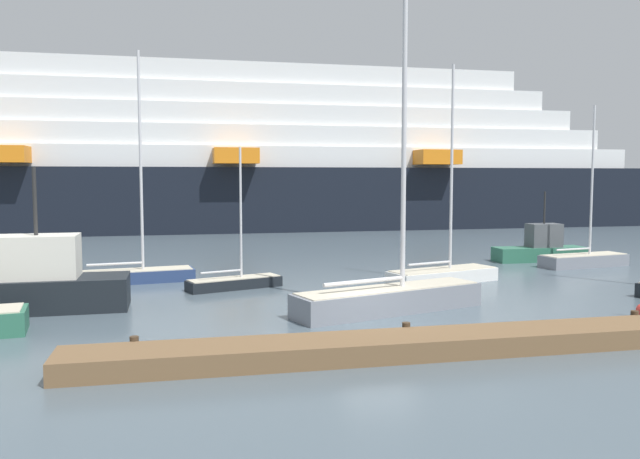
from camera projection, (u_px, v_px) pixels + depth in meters
name	position (u px, v px, depth m)	size (l,w,h in m)	color
ground_plane	(380.00, 326.00, 21.15)	(600.00, 600.00, 0.00)	#4C5B66
dock_pier	(418.00, 344.00, 17.71)	(19.12, 1.98, 0.68)	brown
sailboat_0	(390.00, 292.00, 23.30)	(7.63, 3.85, 14.53)	gray
sailboat_1	(443.00, 273.00, 29.77)	(5.67, 3.14, 10.05)	white
sailboat_3	(134.00, 272.00, 29.82)	(5.70, 2.31, 10.69)	navy
sailboat_4	(235.00, 281.00, 28.18)	(4.35, 2.41, 6.23)	black
sailboat_6	(584.00, 258.00, 35.14)	(5.28, 2.28, 8.79)	gray
fishing_boat_0	(540.00, 248.00, 37.39)	(5.39, 1.64, 4.07)	#2D6B51
fishing_boat_1	(30.00, 284.00, 23.41)	(7.16, 2.44, 5.29)	black
cruise_ship	(129.00, 159.00, 59.92)	(105.03, 16.93, 20.46)	black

